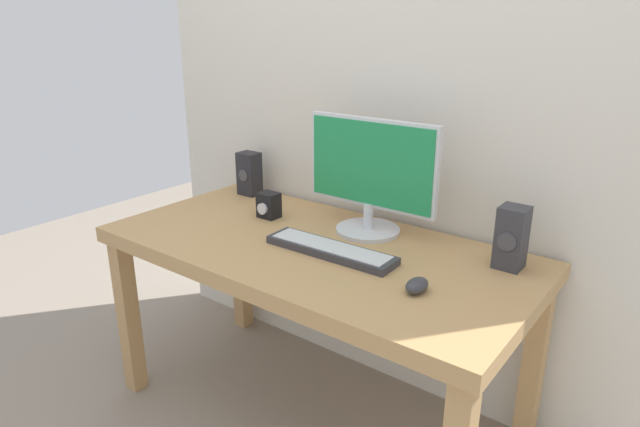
{
  "coord_description": "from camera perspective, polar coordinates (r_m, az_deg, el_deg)",
  "views": [
    {
      "loc": [
        1.11,
        -1.42,
        1.48
      ],
      "look_at": [
        0.03,
        0.0,
        0.85
      ],
      "focal_mm": 30.9,
      "sensor_mm": 36.0,
      "label": 1
    }
  ],
  "objects": [
    {
      "name": "ground_plane",
      "position": [
        2.33,
        -0.55,
        -20.01
      ],
      "size": [
        6.0,
        6.0,
        0.0
      ],
      "primitive_type": "plane",
      "color": "gray"
    },
    {
      "name": "wall_back",
      "position": [
        2.15,
        6.6,
        19.83
      ],
      "size": [
        2.27,
        0.04,
        3.0
      ],
      "primitive_type": "cube",
      "color": "silver",
      "rests_on": "ground_plane"
    },
    {
      "name": "desk",
      "position": [
        1.98,
        -0.61,
        -5.42
      ],
      "size": [
        1.54,
        0.75,
        0.73
      ],
      "color": "tan",
      "rests_on": "ground_plane"
    },
    {
      "name": "monitor",
      "position": [
        2.0,
        5.27,
        4.01
      ],
      "size": [
        0.52,
        0.24,
        0.42
      ],
      "color": "silver",
      "rests_on": "desk"
    },
    {
      "name": "keyboard_primary",
      "position": [
        1.87,
        1.09,
        -3.76
      ],
      "size": [
        0.48,
        0.13,
        0.03
      ],
      "color": "#333338",
      "rests_on": "desk"
    },
    {
      "name": "mouse",
      "position": [
        1.63,
        10.01,
        -7.34
      ],
      "size": [
        0.06,
        0.09,
        0.04
      ],
      "primitive_type": "ellipsoid",
      "rotation": [
        0.0,
        0.0,
        -0.01
      ],
      "color": "#333338",
      "rests_on": "desk"
    },
    {
      "name": "speaker_right",
      "position": [
        1.83,
        19.22,
        -2.37
      ],
      "size": [
        0.09,
        0.09,
        0.2
      ],
      "color": "#333338",
      "rests_on": "desk"
    },
    {
      "name": "speaker_left",
      "position": [
        2.5,
        -7.34,
        4.12
      ],
      "size": [
        0.09,
        0.08,
        0.19
      ],
      "color": "#232328",
      "rests_on": "desk"
    },
    {
      "name": "audio_controller",
      "position": [
        2.2,
        -5.35,
        0.85
      ],
      "size": [
        0.08,
        0.08,
        0.1
      ],
      "color": "black",
      "rests_on": "desk"
    }
  ]
}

